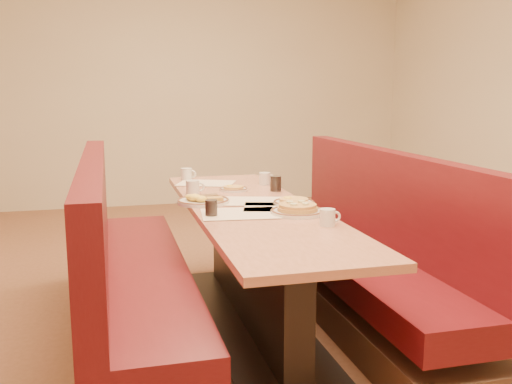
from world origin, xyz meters
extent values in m
plane|color=#9E6647|center=(0.00, 0.00, 0.00)|extent=(8.00, 8.00, 0.00)
cube|color=beige|center=(0.00, 4.00, 1.40)|extent=(6.00, 0.04, 2.80)
cube|color=black|center=(0.00, 0.00, 0.03)|extent=(0.55, 1.88, 0.06)
cube|color=black|center=(0.00, 0.00, 0.35)|extent=(0.15, 1.75, 0.71)
cube|color=tan|center=(0.00, 0.00, 0.73)|extent=(0.70, 2.50, 0.04)
cube|color=#4C3326|center=(-0.68, 0.00, 0.10)|extent=(0.55, 2.50, 0.20)
cube|color=#560E14|center=(-0.68, 0.00, 0.37)|extent=(0.55, 2.50, 0.16)
cube|color=#560E14|center=(-0.89, 0.00, 0.75)|extent=(0.12, 2.50, 0.60)
cube|color=#4C3326|center=(0.68, 0.00, 0.10)|extent=(0.55, 2.50, 0.20)
cube|color=#560E14|center=(0.68, 0.00, 0.37)|extent=(0.55, 2.50, 0.16)
cube|color=#560E14|center=(0.89, 0.00, 0.75)|extent=(0.12, 2.50, 0.60)
cube|color=beige|center=(-0.12, -0.19, 0.75)|extent=(0.45, 0.35, 0.00)
cube|color=beige|center=(0.12, -0.08, 0.75)|extent=(0.42, 0.36, 0.00)
cube|color=beige|center=(-0.12, 0.89, 0.75)|extent=(0.48, 0.42, 0.00)
cube|color=beige|center=(0.05, 0.13, 0.75)|extent=(0.45, 0.39, 0.00)
cylinder|color=silver|center=(0.19, -0.27, 0.76)|extent=(0.30, 0.30, 0.02)
torus|color=brown|center=(0.19, -0.27, 0.77)|extent=(0.29, 0.29, 0.01)
cylinder|color=#C68247|center=(0.19, -0.27, 0.78)|extent=(0.22, 0.22, 0.02)
cylinder|color=#C68247|center=(0.19, -0.27, 0.80)|extent=(0.21, 0.21, 0.02)
cylinder|color=beige|center=(0.22, -0.23, 0.81)|extent=(0.04, 0.04, 0.01)
cylinder|color=beige|center=(0.16, -0.23, 0.81)|extent=(0.04, 0.04, 0.01)
cylinder|color=beige|center=(0.15, -0.30, 0.81)|extent=(0.04, 0.04, 0.01)
cylinder|color=beige|center=(0.22, -0.30, 0.81)|extent=(0.04, 0.04, 0.01)
cylinder|color=silver|center=(-0.26, 0.17, 0.76)|extent=(0.32, 0.32, 0.02)
torus|color=brown|center=(-0.26, 0.17, 0.77)|extent=(0.31, 0.31, 0.01)
ellipsoid|color=gold|center=(-0.32, 0.14, 0.79)|extent=(0.08, 0.08, 0.04)
ellipsoid|color=gold|center=(-0.28, 0.10, 0.79)|extent=(0.07, 0.07, 0.04)
ellipsoid|color=gold|center=(-0.34, 0.19, 0.79)|extent=(0.06, 0.06, 0.03)
cylinder|color=brown|center=(-0.22, 0.19, 0.78)|extent=(0.12, 0.04, 0.02)
cylinder|color=brown|center=(-0.22, 0.22, 0.78)|extent=(0.12, 0.04, 0.02)
cube|color=#BA703A|center=(-0.20, 0.12, 0.78)|extent=(0.10, 0.07, 0.02)
cylinder|color=silver|center=(0.25, -0.02, 0.76)|extent=(0.24, 0.24, 0.02)
torus|color=brown|center=(0.25, -0.02, 0.77)|extent=(0.24, 0.24, 0.01)
cylinder|color=#E1AC4F|center=(0.25, -0.02, 0.78)|extent=(0.17, 0.17, 0.02)
ellipsoid|color=gold|center=(0.22, 0.00, 0.79)|extent=(0.05, 0.05, 0.03)
cylinder|color=silver|center=(0.01, 0.55, 0.76)|extent=(0.20, 0.20, 0.01)
torus|color=brown|center=(0.01, 0.55, 0.76)|extent=(0.19, 0.19, 0.01)
cylinder|color=#E1AC4F|center=(0.01, 0.55, 0.77)|extent=(0.14, 0.14, 0.01)
ellipsoid|color=gold|center=(-0.01, 0.57, 0.78)|extent=(0.04, 0.04, 0.02)
cylinder|color=silver|center=(0.24, -0.56, 0.79)|extent=(0.08, 0.08, 0.08)
torus|color=silver|center=(0.29, -0.56, 0.79)|extent=(0.06, 0.01, 0.06)
cylinder|color=black|center=(0.24, -0.56, 0.83)|extent=(0.07, 0.07, 0.01)
cylinder|color=silver|center=(-0.28, 0.47, 0.80)|extent=(0.09, 0.09, 0.09)
torus|color=silver|center=(-0.23, 0.47, 0.80)|extent=(0.07, 0.02, 0.07)
cylinder|color=black|center=(-0.28, 0.47, 0.84)|extent=(0.07, 0.07, 0.01)
cylinder|color=silver|center=(0.28, 0.74, 0.79)|extent=(0.08, 0.08, 0.09)
torus|color=silver|center=(0.32, 0.73, 0.79)|extent=(0.06, 0.03, 0.06)
cylinder|color=black|center=(0.28, 0.74, 0.83)|extent=(0.07, 0.07, 0.01)
cylinder|color=silver|center=(-0.24, 1.10, 0.79)|extent=(0.08, 0.08, 0.09)
torus|color=silver|center=(-0.19, 1.08, 0.79)|extent=(0.06, 0.04, 0.06)
cylinder|color=black|center=(-0.24, 1.10, 0.83)|extent=(0.07, 0.07, 0.01)
cylinder|color=black|center=(-0.28, -0.21, 0.79)|extent=(0.06, 0.06, 0.09)
cylinder|color=silver|center=(-0.28, -0.21, 0.80)|extent=(0.07, 0.07, 0.09)
cylinder|color=black|center=(0.28, 0.46, 0.80)|extent=(0.07, 0.07, 0.10)
cylinder|color=silver|center=(0.28, 0.46, 0.80)|extent=(0.07, 0.07, 0.10)
camera|label=1|loc=(-0.80, -3.17, 1.41)|focal=40.00mm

